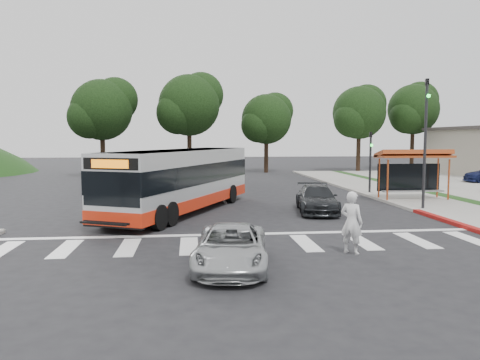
{
  "coord_description": "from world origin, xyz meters",
  "views": [
    {
      "loc": [
        -1.93,
        -20.5,
        3.6
      ],
      "look_at": [
        0.44,
        1.71,
        1.6
      ],
      "focal_mm": 35.0,
      "sensor_mm": 36.0,
      "label": 1
    }
  ],
  "objects": [
    {
      "name": "transit_bus",
      "position": [
        -2.36,
        2.34,
        1.52
      ],
      "size": [
        7.29,
        11.72,
        3.04
      ],
      "primitive_type": null,
      "rotation": [
        0.0,
        0.0,
        -0.44
      ],
      "color": "#B6B9BC",
      "rests_on": "ground"
    },
    {
      "name": "bus_shelter",
      "position": [
        10.8,
        5.1,
        2.35
      ],
      "size": [
        4.2,
        1.6,
        2.86
      ],
      "color": "#A0401A",
      "rests_on": "sidewalk_east"
    },
    {
      "name": "tree_north_b",
      "position": [
        6.07,
        28.06,
        5.66
      ],
      "size": [
        5.72,
        5.33,
        8.43
      ],
      "color": "black",
      "rests_on": "ground"
    },
    {
      "name": "traffic_signal_ne_short",
      "position": [
        9.6,
        8.49,
        2.48
      ],
      "size": [
        0.18,
        0.37,
        4.0
      ],
      "color": "black",
      "rests_on": "ground"
    },
    {
      "name": "sidewalk_east",
      "position": [
        11.0,
        8.0,
        0.06
      ],
      "size": [
        4.0,
        40.0,
        0.12
      ],
      "primitive_type": "cube",
      "color": "gray",
      "rests_on": "ground"
    },
    {
      "name": "crosswalk_ladder",
      "position": [
        0.0,
        -5.0,
        0.01
      ],
      "size": [
        18.0,
        2.6,
        0.01
      ],
      "primitive_type": "cube",
      "color": "silver",
      "rests_on": "ground"
    },
    {
      "name": "tree_north_a",
      "position": [
        -1.92,
        26.07,
        6.92
      ],
      "size": [
        6.6,
        6.15,
        10.17
      ],
      "color": "black",
      "rests_on": "ground"
    },
    {
      "name": "dark_sedan",
      "position": [
        4.19,
        1.57,
        0.65
      ],
      "size": [
        2.48,
        4.71,
        1.3
      ],
      "primitive_type": "imported",
      "rotation": [
        0.0,
        0.0,
        -0.15
      ],
      "color": "black",
      "rests_on": "ground"
    },
    {
      "name": "traffic_signal_ne_tall",
      "position": [
        9.6,
        1.49,
        3.88
      ],
      "size": [
        0.18,
        0.37,
        6.5
      ],
      "color": "black",
      "rests_on": "ground"
    },
    {
      "name": "pedestrian",
      "position": [
        3.06,
        -6.56,
        0.98
      ],
      "size": [
        0.84,
        0.83,
        1.96
      ],
      "primitive_type": "imported",
      "rotation": [
        0.0,
        0.0,
        2.4
      ],
      "color": "white",
      "rests_on": "ground"
    },
    {
      "name": "tree_ne_b",
      "position": [
        23.08,
        30.06,
        6.92
      ],
      "size": [
        6.16,
        5.74,
        10.02
      ],
      "color": "black",
      "rests_on": "ground"
    },
    {
      "name": "silver_suv_south",
      "position": [
        -0.83,
        -7.81,
        0.59
      ],
      "size": [
        2.49,
        4.46,
        1.18
      ],
      "primitive_type": "imported",
      "rotation": [
        0.0,
        0.0,
        -0.13
      ],
      "color": "#A8ABAD",
      "rests_on": "ground"
    },
    {
      "name": "tree_ne_a",
      "position": [
        16.08,
        28.06,
        6.39
      ],
      "size": [
        6.16,
        5.74,
        9.3
      ],
      "color": "black",
      "rests_on": "parking_lot"
    },
    {
      "name": "tree_north_c",
      "position": [
        -9.92,
        24.06,
        6.29
      ],
      "size": [
        6.16,
        5.74,
        9.3
      ],
      "color": "black",
      "rests_on": "ground"
    },
    {
      "name": "curb_east_red",
      "position": [
        9.0,
        -2.0,
        0.08
      ],
      "size": [
        0.32,
        6.0,
        0.15
      ],
      "primitive_type": "cube",
      "color": "maroon",
      "rests_on": "ground"
    },
    {
      "name": "curb_east",
      "position": [
        9.0,
        8.0,
        0.07
      ],
      "size": [
        0.3,
        40.0,
        0.15
      ],
      "primitive_type": "cube",
      "color": "#9E9991",
      "rests_on": "ground"
    },
    {
      "name": "ground",
      "position": [
        0.0,
        0.0,
        0.0
      ],
      "size": [
        140.0,
        140.0,
        0.0
      ],
      "primitive_type": "plane",
      "color": "black",
      "rests_on": "ground"
    }
  ]
}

